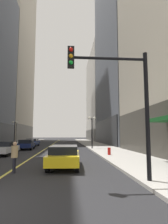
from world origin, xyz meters
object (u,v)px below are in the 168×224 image
at_px(car_blue, 32,142).
at_px(fire_hydrant_right, 109,152).
at_px(car_navy, 26,144).
at_px(car_silver, 5,148).
at_px(traffic_light_near_right, 122,92).
at_px(pedestrian_in_tan_trench, 15,155).
at_px(street_lamp_right_mid, 92,125).
at_px(car_yellow, 64,155).
at_px(street_lamp_left_far, 15,128).

distance_m(car_blue, fire_hydrant_right, 19.37).
relative_size(car_navy, car_blue, 0.92).
distance_m(car_silver, traffic_light_near_right, 14.95).
height_order(car_navy, car_blue, same).
height_order(car_silver, pedestrian_in_tan_trench, pedestrian_in_tan_trench).
height_order(car_blue, fire_hydrant_right, car_blue).
relative_size(car_blue, street_lamp_right_mid, 1.04).
bearing_deg(car_blue, car_silver, -90.19).
relative_size(car_navy, traffic_light_near_right, 0.75).
bearing_deg(fire_hydrant_right, car_silver, 169.31).
xyz_separation_m(pedestrian_in_tan_trench, street_lamp_right_mid, (6.09, 15.99, 2.32)).
xyz_separation_m(car_yellow, car_silver, (-5.89, 7.64, -0.00)).
bearing_deg(car_blue, car_yellow, -75.42).
bearing_deg(car_silver, car_yellow, -52.37).
height_order(car_yellow, car_silver, same).
bearing_deg(car_silver, traffic_light_near_right, -55.27).
xyz_separation_m(car_navy, traffic_light_near_right, (7.80, -19.39, 3.02)).
relative_size(traffic_light_near_right, fire_hydrant_right, 7.06).
height_order(car_yellow, car_navy, same).
xyz_separation_m(traffic_light_near_right, street_lamp_right_mid, (1.05, 18.89, -0.49)).
relative_size(street_lamp_left_far, street_lamp_right_mid, 1.00).
distance_m(car_silver, car_navy, 7.37).
bearing_deg(street_lamp_right_mid, car_blue, 139.58).
bearing_deg(car_blue, pedestrian_in_tan_trench, -82.25).
height_order(traffic_light_near_right, street_lamp_left_far, traffic_light_near_right).
distance_m(car_yellow, pedestrian_in_tan_trench, 2.99).
height_order(car_yellow, traffic_light_near_right, traffic_light_near_right).
height_order(street_lamp_left_far, fire_hydrant_right, street_lamp_left_far).
xyz_separation_m(car_yellow, street_lamp_left_far, (-9.30, 24.09, 2.54)).
distance_m(traffic_light_near_right, street_lamp_left_far, 30.82).
relative_size(pedestrian_in_tan_trench, street_lamp_left_far, 0.36).
xyz_separation_m(pedestrian_in_tan_trench, street_lamp_left_far, (-6.71, 25.59, 2.32)).
bearing_deg(car_yellow, street_lamp_left_far, 111.10).
bearing_deg(pedestrian_in_tan_trench, car_silver, 109.90).
xyz_separation_m(car_yellow, car_navy, (-5.35, 14.99, -0.00)).
height_order(car_navy, traffic_light_near_right, traffic_light_near_right).
bearing_deg(traffic_light_near_right, car_yellow, 119.18).
height_order(car_yellow, car_blue, same).
relative_size(car_yellow, car_silver, 1.10).
height_order(car_silver, car_navy, same).
relative_size(street_lamp_right_mid, fire_hydrant_right, 5.54).
bearing_deg(fire_hydrant_right, street_lamp_left_far, 125.98).
bearing_deg(car_silver, street_lamp_right_mid, 36.13).
distance_m(traffic_light_near_right, street_lamp_right_mid, 18.92).
relative_size(car_yellow, fire_hydrant_right, 5.97).
bearing_deg(street_lamp_left_far, car_blue, -25.36).
xyz_separation_m(car_silver, street_lamp_right_mid, (9.39, 6.86, 2.54)).
relative_size(car_silver, car_blue, 0.93).
distance_m(traffic_light_near_right, fire_hydrant_right, 10.81).
xyz_separation_m(car_yellow, fire_hydrant_right, (4.00, 5.77, -0.32)).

